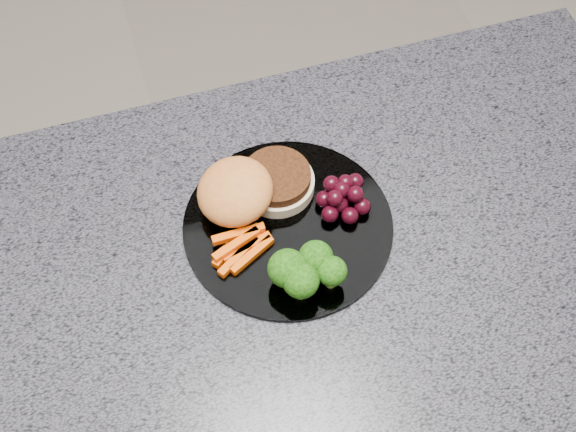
# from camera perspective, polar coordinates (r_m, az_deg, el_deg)

# --- Properties ---
(island_cabinet) EXTENTS (1.20, 0.60, 0.86)m
(island_cabinet) POSITION_cam_1_polar(r_m,az_deg,el_deg) (1.39, -2.86, -13.76)
(island_cabinet) COLOR brown
(island_cabinet) RESTS_ON ground
(countertop) EXTENTS (1.20, 0.60, 0.04)m
(countertop) POSITION_cam_1_polar(r_m,az_deg,el_deg) (0.98, -3.98, -5.23)
(countertop) COLOR #47464F
(countertop) RESTS_ON island_cabinet
(plate) EXTENTS (0.26, 0.26, 0.01)m
(plate) POSITION_cam_1_polar(r_m,az_deg,el_deg) (0.99, 0.00, -0.71)
(plate) COLOR white
(plate) RESTS_ON countertop
(burger) EXTENTS (0.18, 0.13, 0.05)m
(burger) POSITION_cam_1_polar(r_m,az_deg,el_deg) (0.99, -2.71, 1.88)
(burger) COLOR #CDB690
(burger) RESTS_ON plate
(carrot_sticks) EXTENTS (0.08, 0.06, 0.02)m
(carrot_sticks) POSITION_cam_1_polar(r_m,az_deg,el_deg) (0.97, -3.43, -2.16)
(carrot_sticks) COLOR #E64F03
(carrot_sticks) RESTS_ON plate
(broccoli) EXTENTS (0.09, 0.07, 0.06)m
(broccoli) POSITION_cam_1_polar(r_m,az_deg,el_deg) (0.92, 1.20, -3.86)
(broccoli) COLOR olive
(broccoli) RESTS_ON plate
(grape_bunch) EXTENTS (0.07, 0.07, 0.04)m
(grape_bunch) POSITION_cam_1_polar(r_m,az_deg,el_deg) (0.99, 3.95, 1.40)
(grape_bunch) COLOR black
(grape_bunch) RESTS_ON plate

